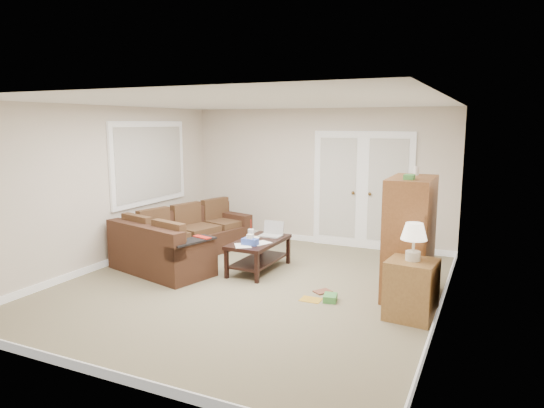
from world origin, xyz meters
The scene contains 17 objects.
floor centered at (0.00, 0.00, 0.00)m, with size 5.50×5.50×0.00m, color gray.
ceiling centered at (0.00, 0.00, 2.50)m, with size 5.00×5.50×0.02m, color white.
wall_left centered at (-2.50, 0.00, 1.25)m, with size 0.02×5.50×2.50m, color beige.
wall_right centered at (2.50, 0.00, 1.25)m, with size 0.02×5.50×2.50m, color beige.
wall_back centered at (0.00, 2.75, 1.25)m, with size 5.00×0.02×2.50m, color beige.
wall_front centered at (0.00, -2.75, 1.25)m, with size 5.00×0.02×2.50m, color beige.
baseboards centered at (0.00, 0.00, 0.05)m, with size 5.00×5.50×0.10m, color white, non-canonical shape.
french_doors centered at (0.85, 2.71, 1.04)m, with size 1.80×0.05×2.13m.
window_left centered at (-2.46, 1.00, 1.55)m, with size 0.05×1.92×1.42m.
sectional_sofa centered at (-1.60, 0.64, 0.30)m, with size 1.80×2.81×0.76m.
coffee_table centered at (-0.20, 0.71, 0.26)m, with size 0.61×1.18×0.80m.
tv_armoire centered at (2.04, 0.53, 0.79)m, with size 0.54×0.98×1.68m.
side_cabinet centered at (2.20, -0.20, 0.40)m, with size 0.58×0.58×1.12m.
space_heater centered at (2.04, 2.45, 0.15)m, with size 0.12×0.10×0.29m, color silver.
floor_magazine centered at (0.96, -0.15, 0.00)m, with size 0.27×0.21×0.01m, color gold.
floor_greenbox centered at (1.19, -0.09, 0.04)m, with size 0.16×0.22×0.09m, color #449443.
floor_book centered at (0.93, 0.23, 0.01)m, with size 0.17×0.23×0.02m, color brown.
Camera 1 is at (2.99, -5.72, 2.24)m, focal length 32.00 mm.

